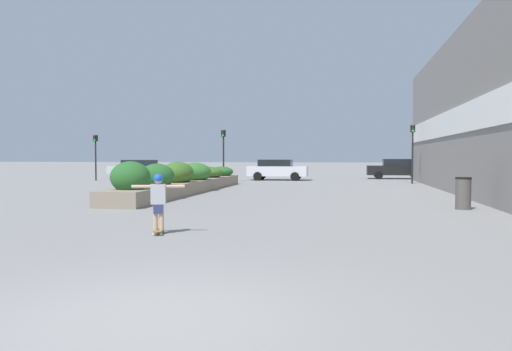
# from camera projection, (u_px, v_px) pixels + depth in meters

# --- Properties ---
(ground_plane) EXTENTS (300.00, 300.00, 0.00)m
(ground_plane) POSITION_uv_depth(u_px,v_px,m) (153.00, 317.00, 5.37)
(ground_plane) COLOR gray
(building_wall_right) EXTENTS (0.67, 36.05, 7.50)m
(building_wall_right) POSITION_uv_depth(u_px,v_px,m) (482.00, 105.00, 19.35)
(building_wall_right) COLOR gray
(building_wall_right) RESTS_ON ground_plane
(planter_box) EXTENTS (1.80, 15.78, 1.57)m
(planter_box) POSITION_uv_depth(u_px,v_px,m) (186.00, 181.00, 24.02)
(planter_box) COLOR gray
(planter_box) RESTS_ON ground_plane
(skateboard) EXTENTS (0.34, 0.66, 0.10)m
(skateboard) POSITION_uv_depth(u_px,v_px,m) (159.00, 231.00, 11.15)
(skateboard) COLOR olive
(skateboard) RESTS_ON ground_plane
(skateboarder) EXTENTS (1.16, 0.36, 1.26)m
(skateboarder) POSITION_uv_depth(u_px,v_px,m) (158.00, 196.00, 11.12)
(skateboarder) COLOR tan
(skateboarder) RESTS_ON skateboard
(trash_bin) EXTENTS (0.51, 0.51, 1.06)m
(trash_bin) POSITION_uv_depth(u_px,v_px,m) (463.00, 193.00, 16.35)
(trash_bin) COLOR #514C47
(trash_bin) RESTS_ON ground_plane
(car_leftmost) EXTENTS (4.53, 2.07, 1.47)m
(car_leftmost) POSITION_uv_depth(u_px,v_px,m) (138.00, 168.00, 40.92)
(car_leftmost) COLOR #BCBCC1
(car_leftmost) RESTS_ON ground_plane
(car_center_right) EXTENTS (4.60, 1.86, 1.56)m
(car_center_right) POSITION_uv_depth(u_px,v_px,m) (398.00, 169.00, 39.08)
(car_center_right) COLOR black
(car_center_right) RESTS_ON ground_plane
(car_rightmost) EXTENTS (4.38, 1.98, 1.52)m
(car_rightmost) POSITION_uv_depth(u_px,v_px,m) (277.00, 169.00, 36.90)
(car_rightmost) COLOR silver
(car_rightmost) RESTS_ON ground_plane
(traffic_light_left) EXTENTS (0.28, 0.30, 3.55)m
(traffic_light_left) POSITION_uv_depth(u_px,v_px,m) (223.00, 147.00, 33.93)
(traffic_light_left) COLOR black
(traffic_light_left) RESTS_ON ground_plane
(traffic_light_right) EXTENTS (0.28, 0.30, 3.76)m
(traffic_light_right) POSITION_uv_depth(u_px,v_px,m) (413.00, 144.00, 31.90)
(traffic_light_right) COLOR black
(traffic_light_right) RESTS_ON ground_plane
(traffic_light_far_left) EXTENTS (0.28, 0.30, 3.30)m
(traffic_light_far_left) POSITION_uv_depth(u_px,v_px,m) (95.00, 149.00, 36.18)
(traffic_light_far_left) COLOR black
(traffic_light_far_left) RESTS_ON ground_plane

